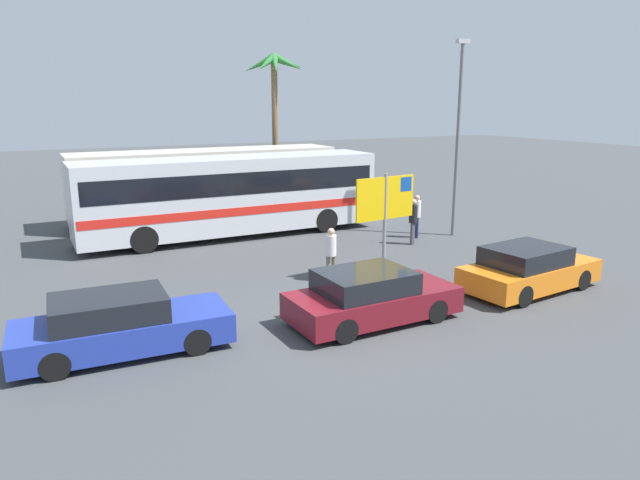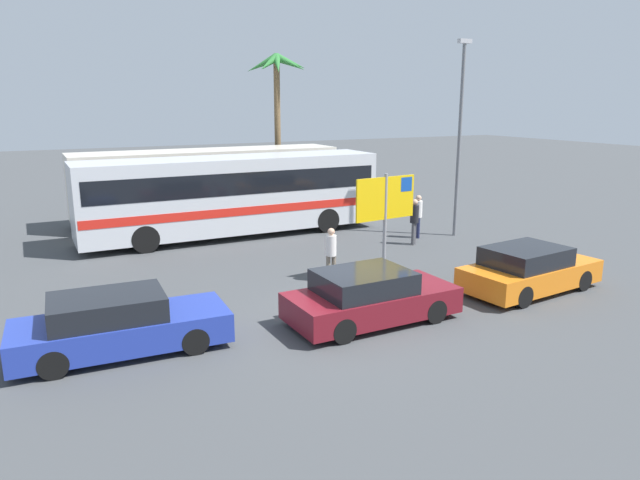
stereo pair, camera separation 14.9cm
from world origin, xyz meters
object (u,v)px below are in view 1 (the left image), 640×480
bus_rear_coach (207,181)px  pedestrian_crossing_lot (417,213)px  pedestrian_near_sign (331,250)px  ferry_sign (386,202)px  car_orange (529,269)px  car_maroon (371,297)px  pedestrian_by_bus (413,218)px  bus_front_coach (231,192)px  car_blue (120,325)px

bus_rear_coach → pedestrian_crossing_lot: (6.23, -7.49, -0.77)m
pedestrian_crossing_lot → pedestrian_near_sign: pedestrian_crossing_lot is taller
pedestrian_crossing_lot → pedestrian_near_sign: size_ratio=1.05×
bus_rear_coach → ferry_sign: 11.44m
bus_rear_coach → car_orange: (5.03, -14.39, -1.15)m
ferry_sign → pedestrian_crossing_lot: ferry_sign is taller
car_maroon → pedestrian_by_bus: 8.28m
pedestrian_by_bus → car_orange: bearing=-42.4°
car_maroon → pedestrian_by_bus: (5.70, 5.99, 0.39)m
car_maroon → pedestrian_near_sign: size_ratio=2.59×
pedestrian_crossing_lot → pedestrian_near_sign: bearing=49.1°
pedestrian_by_bus → car_maroon: bearing=-82.2°
car_orange → pedestrian_near_sign: bearing=137.3°
bus_front_coach → pedestrian_crossing_lot: 7.44m
bus_front_coach → pedestrian_near_sign: size_ratio=7.26×
ferry_sign → car_orange: bearing=-54.7°
pedestrian_near_sign → pedestrian_crossing_lot: bearing=-52.8°
car_blue → car_orange: bearing=-2.3°
pedestrian_near_sign → car_blue: bearing=116.7°
bus_front_coach → car_blue: 11.29m
ferry_sign → car_maroon: ferry_sign is taller
bus_front_coach → car_maroon: bus_front_coach is taller
bus_rear_coach → car_maroon: 14.38m
pedestrian_by_bus → pedestrian_near_sign: pedestrian_by_bus is taller
car_blue → pedestrian_near_sign: size_ratio=2.80×
pedestrian_near_sign → car_orange: bearing=-120.7°
car_orange → car_maroon: (-5.30, 0.06, 0.00)m
pedestrian_near_sign → car_maroon: bearing=174.0°
ferry_sign → pedestrian_crossing_lot: (3.99, 3.72, -1.31)m
bus_rear_coach → pedestrian_by_bus: bearing=-56.9°
pedestrian_by_bus → car_blue: bearing=-104.9°
bus_rear_coach → car_blue: 14.73m
car_blue → bus_front_coach: bearing=61.4°
bus_rear_coach → car_maroon: size_ratio=2.80×
car_orange → pedestrian_near_sign: (-4.57, 3.44, 0.33)m
ferry_sign → car_orange: size_ratio=0.73×
ferry_sign → bus_rear_coach: bearing=95.3°
bus_front_coach → pedestrian_crossing_lot: bearing=-29.9°
car_blue → pedestrian_by_bus: size_ratio=2.63×
bus_rear_coach → pedestrian_by_bus: 9.98m
bus_front_coach → pedestrian_near_sign: bus_front_coach is taller
bus_front_coach → car_blue: bearing=-121.5°
car_maroon → pedestrian_near_sign: bearing=76.6°
car_maroon → pedestrian_crossing_lot: 9.45m
car_orange → pedestrian_by_bus: bearing=80.5°
bus_rear_coach → pedestrian_near_sign: bearing=-87.6°
bus_front_coach → pedestrian_by_bus: 7.25m
bus_rear_coach → car_blue: bearing=-114.3°
bus_rear_coach → ferry_sign: ferry_sign is taller
car_orange → car_blue: (-11.08, 1.01, 0.00)m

